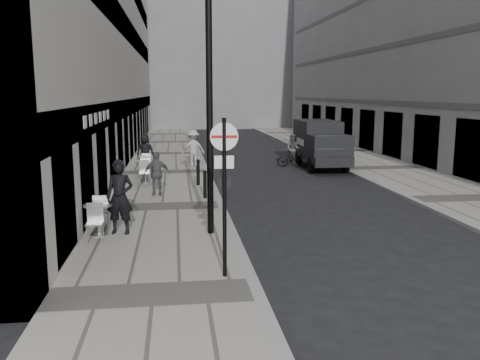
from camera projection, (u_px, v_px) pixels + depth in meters
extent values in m
cube|color=gray|center=(166.00, 173.00, 24.64)|extent=(4.00, 60.00, 0.12)
cube|color=gray|center=(382.00, 169.00, 26.02)|extent=(4.00, 60.00, 0.12)
cube|color=beige|center=(93.00, 2.00, 28.97)|extent=(4.00, 45.00, 18.00)
cube|color=gray|center=(198.00, 32.00, 60.36)|extent=(24.00, 16.00, 22.00)
imported|color=black|center=(120.00, 197.00, 13.66)|extent=(0.82, 0.62, 2.02)
cylinder|color=black|center=(224.00, 199.00, 10.34)|extent=(0.08, 0.08, 3.30)
cylinder|color=white|center=(224.00, 137.00, 10.13)|extent=(0.57, 0.07, 0.57)
cube|color=#B21414|center=(224.00, 137.00, 10.11)|extent=(0.52, 0.05, 0.06)
cube|color=white|center=(224.00, 162.00, 10.24)|extent=(0.40, 0.05, 0.26)
cylinder|color=black|center=(210.00, 113.00, 13.35)|extent=(0.17, 0.17, 6.49)
cylinder|color=black|center=(198.00, 173.00, 20.96)|extent=(0.13, 0.13, 1.01)
cylinder|color=black|center=(205.00, 185.00, 18.38)|extent=(0.13, 0.13, 0.96)
cylinder|color=black|center=(312.00, 166.00, 24.83)|extent=(0.30, 0.78, 0.77)
cylinder|color=black|center=(345.00, 165.00, 24.98)|extent=(0.30, 0.78, 0.77)
cylinder|color=black|center=(298.00, 157.00, 28.03)|extent=(0.30, 0.78, 0.77)
cylinder|color=black|center=(328.00, 157.00, 28.18)|extent=(0.30, 0.78, 0.77)
cube|color=black|center=(317.00, 138.00, 27.17)|extent=(2.05, 3.52, 1.92)
cube|color=black|center=(330.00, 149.00, 24.67)|extent=(1.98, 1.80, 1.34)
cube|color=#1E2328|center=(334.00, 143.00, 23.90)|extent=(1.69, 0.40, 0.71)
imported|color=black|center=(293.00, 159.00, 26.88)|extent=(1.72, 0.95, 0.86)
imported|color=#4B4C50|center=(293.00, 149.00, 26.79)|extent=(0.91, 0.79, 1.62)
imported|color=#515055|center=(157.00, 174.00, 18.78)|extent=(0.98, 0.43, 1.65)
imported|color=#ACA79F|center=(193.00, 148.00, 26.30)|extent=(1.35, 0.97, 1.90)
imported|color=black|center=(145.00, 152.00, 24.79)|extent=(0.97, 0.73, 1.80)
cylinder|color=silver|center=(99.00, 235.00, 13.65)|extent=(0.48, 0.48, 0.03)
cylinder|color=silver|center=(98.00, 220.00, 13.58)|extent=(0.07, 0.07, 0.82)
cylinder|color=silver|center=(98.00, 205.00, 13.51)|extent=(0.77, 0.77, 0.03)
cylinder|color=#BEBEC0|center=(146.00, 182.00, 21.60)|extent=(0.50, 0.50, 0.03)
cylinder|color=#BEBEC0|center=(145.00, 173.00, 21.53)|extent=(0.07, 0.07, 0.84)
cylinder|color=#BEBEC0|center=(145.00, 163.00, 21.46)|extent=(0.79, 0.79, 0.03)
cylinder|color=silver|center=(146.00, 176.00, 23.29)|extent=(0.48, 0.48, 0.03)
cylinder|color=silver|center=(146.00, 167.00, 23.22)|extent=(0.07, 0.07, 0.81)
cylinder|color=silver|center=(146.00, 158.00, 23.15)|extent=(0.77, 0.77, 0.03)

